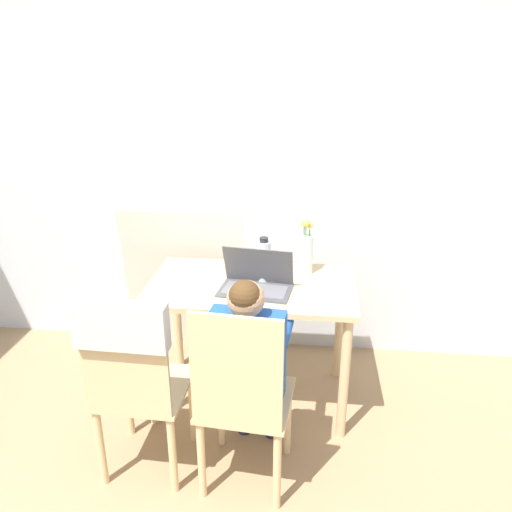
{
  "coord_description": "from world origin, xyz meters",
  "views": [
    {
      "loc": [
        0.55,
        -0.84,
        1.86
      ],
      "look_at": [
        0.29,
        1.54,
        0.92
      ],
      "focal_mm": 35.0,
      "sensor_mm": 36.0,
      "label": 1
    }
  ],
  "objects_px": {
    "chair_occupied": "(243,400)",
    "chair_spare": "(131,364)",
    "person_seated": "(249,355)",
    "water_bottle": "(264,261)",
    "laptop": "(256,280)",
    "flower_vase": "(306,250)"
  },
  "relations": [
    {
      "from": "chair_occupied",
      "to": "chair_spare",
      "type": "distance_m",
      "value": 0.51
    },
    {
      "from": "chair_occupied",
      "to": "laptop",
      "type": "relative_size",
      "value": 2.42
    },
    {
      "from": "chair_spare",
      "to": "water_bottle",
      "type": "relative_size",
      "value": 3.82
    },
    {
      "from": "chair_occupied",
      "to": "chair_spare",
      "type": "relative_size",
      "value": 0.99
    },
    {
      "from": "chair_occupied",
      "to": "laptop",
      "type": "height_order",
      "value": "laptop"
    },
    {
      "from": "chair_occupied",
      "to": "flower_vase",
      "type": "xyz_separation_m",
      "value": [
        0.24,
        0.84,
        0.39
      ]
    },
    {
      "from": "flower_vase",
      "to": "laptop",
      "type": "bearing_deg",
      "value": -135.48
    },
    {
      "from": "chair_occupied",
      "to": "chair_spare",
      "type": "height_order",
      "value": "chair_spare"
    },
    {
      "from": "person_seated",
      "to": "water_bottle",
      "type": "xyz_separation_m",
      "value": [
        0.01,
        0.57,
        0.22
      ]
    },
    {
      "from": "chair_occupied",
      "to": "laptop",
      "type": "distance_m",
      "value": 0.67
    },
    {
      "from": "laptop",
      "to": "flower_vase",
      "type": "relative_size",
      "value": 1.21
    },
    {
      "from": "chair_spare",
      "to": "person_seated",
      "type": "height_order",
      "value": "person_seated"
    },
    {
      "from": "chair_spare",
      "to": "person_seated",
      "type": "distance_m",
      "value": 0.51
    },
    {
      "from": "laptop",
      "to": "flower_vase",
      "type": "distance_m",
      "value": 0.36
    },
    {
      "from": "chair_spare",
      "to": "person_seated",
      "type": "relative_size",
      "value": 0.94
    },
    {
      "from": "person_seated",
      "to": "chair_spare",
      "type": "bearing_deg",
      "value": 20.74
    },
    {
      "from": "chair_occupied",
      "to": "person_seated",
      "type": "xyz_separation_m",
      "value": [
        0.01,
        0.13,
        0.15
      ]
    },
    {
      "from": "chair_occupied",
      "to": "flower_vase",
      "type": "relative_size",
      "value": 2.92
    },
    {
      "from": "chair_spare",
      "to": "laptop",
      "type": "height_order",
      "value": "chair_spare"
    },
    {
      "from": "person_seated",
      "to": "water_bottle",
      "type": "height_order",
      "value": "person_seated"
    },
    {
      "from": "chair_occupied",
      "to": "water_bottle",
      "type": "height_order",
      "value": "water_bottle"
    },
    {
      "from": "person_seated",
      "to": "water_bottle",
      "type": "distance_m",
      "value": 0.62
    }
  ]
}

